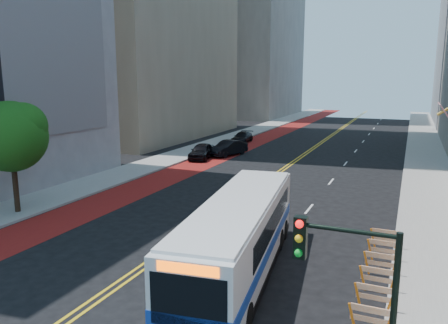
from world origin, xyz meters
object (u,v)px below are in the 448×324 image
Objects in this scene: car_c at (242,137)px; car_a at (202,151)px; street_tree at (12,134)px; car_b at (228,148)px; transit_bus at (240,236)px; traffic_signal at (350,291)px.

car_a is at bearing -91.92° from car_c.
car_b is (3.93, 23.60, -4.11)m from street_tree.
transit_bus is at bearing -72.38° from car_c.
car_c is at bearing 118.55° from car_b.
traffic_signal is 37.25m from car_b.
car_c is (-18.71, 42.52, -3.06)m from traffic_signal.
street_tree is 1.47× the size of car_c.
transit_bus is 37.97m from car_c.
car_b is 1.06× the size of car_c.
transit_bus is 2.54× the size of car_b.
car_b is (-16.73, 33.15, -2.93)m from traffic_signal.
transit_bus is at bearing -9.29° from street_tree.
traffic_signal is 1.05× the size of car_b.
traffic_signal reaches higher than car_b.
transit_bus is 2.70× the size of car_c.
transit_bus is 2.64× the size of car_a.
car_b is (1.72, 2.86, 0.00)m from car_a.
car_c is (1.94, 32.96, -4.25)m from street_tree.
traffic_signal is 35.59m from car_a.
traffic_signal is at bearing -69.40° from car_c.
traffic_signal is at bearing -24.82° from street_tree.
traffic_signal is (20.66, -9.55, -1.19)m from street_tree.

